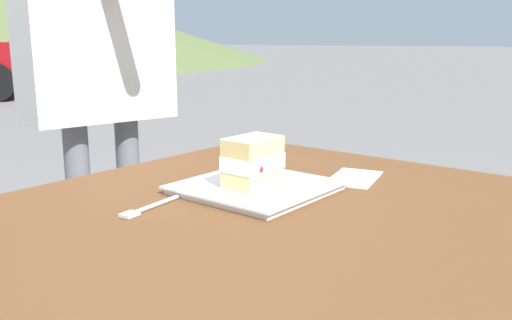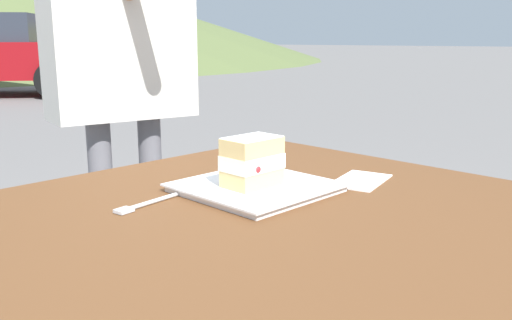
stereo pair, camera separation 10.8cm
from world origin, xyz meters
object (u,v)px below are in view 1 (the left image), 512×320
Objects in this scene: dessert_plate at (256,188)px; diner_person at (96,33)px; cake_slice at (253,162)px; dessert_fork at (152,206)px; paper_napkin at (354,178)px; patio_table at (258,276)px.

diner_person is at bearing 79.38° from dessert_plate.
dessert_plate is 0.06m from cake_slice.
cake_slice reaches higher than dessert_fork.
cake_slice is 0.26m from paper_napkin.
diner_person reaches higher than patio_table.
dessert_fork is 0.97× the size of paper_napkin.
paper_napkin is (0.22, -0.10, -0.01)m from dessert_plate.
diner_person is (0.33, 0.61, 0.31)m from dessert_fork.
cake_slice is at bearing -166.04° from dessert_plate.
dessert_plate reaches higher than dessert_fork.
diner_person is (-0.09, 0.79, 0.32)m from paper_napkin.
paper_napkin is 0.86m from diner_person.
diner_person is (0.13, 0.69, 0.31)m from dessert_plate.
dessert_plate is at bearing 154.60° from paper_napkin.
cake_slice reaches higher than patio_table.
paper_napkin is (0.37, 0.02, 0.10)m from patio_table.
dessert_plate is 0.24m from paper_napkin.
dessert_plate is at bearing 40.12° from patio_table.
paper_napkin is (0.42, -0.18, -0.00)m from dessert_fork.
dessert_fork reaches higher than paper_napkin.
patio_table is 6.84× the size of paper_napkin.
paper_napkin is at bearing 3.61° from patio_table.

